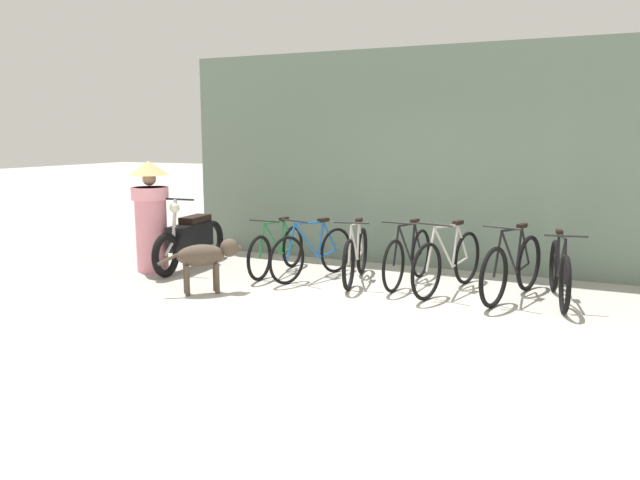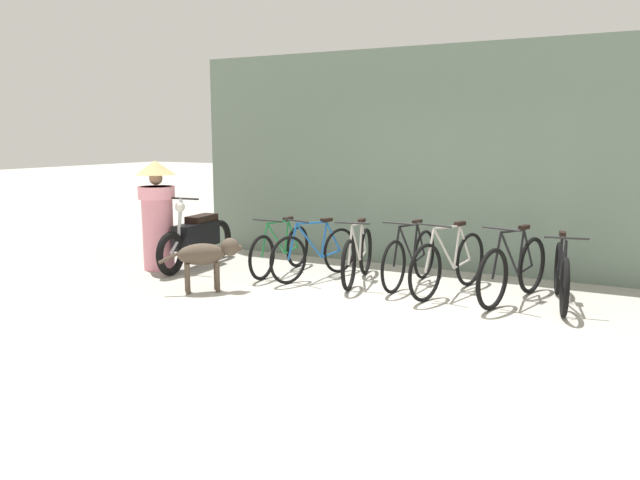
{
  "view_description": "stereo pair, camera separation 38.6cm",
  "coord_description": "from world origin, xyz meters",
  "px_view_note": "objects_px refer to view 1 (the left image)",
  "views": [
    {
      "loc": [
        2.27,
        -6.09,
        1.94
      ],
      "look_at": [
        -0.91,
        0.9,
        0.65
      ],
      "focal_mm": 35.0,
      "sensor_mm": 36.0,
      "label": 1
    },
    {
      "loc": [
        2.62,
        -5.92,
        1.94
      ],
      "look_at": [
        -0.91,
        0.9,
        0.65
      ],
      "focal_mm": 35.0,
      "sensor_mm": 36.0,
      "label": 2
    }
  ],
  "objects_px": {
    "bicycle_1": "(313,253)",
    "bicycle_5": "(512,268)",
    "bicycle_3": "(408,257)",
    "stray_dog": "(207,256)",
    "bicycle_4": "(448,263)",
    "motorcycle": "(190,239)",
    "bicycle_6": "(559,273)",
    "bicycle_0": "(277,250)",
    "bicycle_2": "(356,256)",
    "person_in_robes": "(151,212)"
  },
  "relations": [
    {
      "from": "bicycle_1",
      "to": "bicycle_6",
      "type": "bearing_deg",
      "value": 109.67
    },
    {
      "from": "stray_dog",
      "to": "person_in_robes",
      "type": "relative_size",
      "value": 0.52
    },
    {
      "from": "bicycle_4",
      "to": "motorcycle",
      "type": "distance_m",
      "value": 3.8
    },
    {
      "from": "bicycle_0",
      "to": "bicycle_6",
      "type": "bearing_deg",
      "value": 91.23
    },
    {
      "from": "bicycle_0",
      "to": "bicycle_1",
      "type": "bearing_deg",
      "value": 86.08
    },
    {
      "from": "bicycle_3",
      "to": "motorcycle",
      "type": "xyz_separation_m",
      "value": [
        -3.23,
        -0.31,
        0.07
      ]
    },
    {
      "from": "stray_dog",
      "to": "bicycle_3",
      "type": "bearing_deg",
      "value": -8.84
    },
    {
      "from": "bicycle_4",
      "to": "person_in_robes",
      "type": "bearing_deg",
      "value": -67.93
    },
    {
      "from": "bicycle_1",
      "to": "bicycle_3",
      "type": "relative_size",
      "value": 0.96
    },
    {
      "from": "motorcycle",
      "to": "stray_dog",
      "type": "height_order",
      "value": "motorcycle"
    },
    {
      "from": "bicycle_2",
      "to": "bicycle_3",
      "type": "height_order",
      "value": "bicycle_3"
    },
    {
      "from": "bicycle_1",
      "to": "bicycle_5",
      "type": "relative_size",
      "value": 0.92
    },
    {
      "from": "bicycle_1",
      "to": "bicycle_4",
      "type": "xyz_separation_m",
      "value": [
        1.86,
        0.02,
        0.02
      ]
    },
    {
      "from": "bicycle_1",
      "to": "bicycle_4",
      "type": "distance_m",
      "value": 1.86
    },
    {
      "from": "bicycle_0",
      "to": "motorcycle",
      "type": "height_order",
      "value": "motorcycle"
    },
    {
      "from": "bicycle_5",
      "to": "stray_dog",
      "type": "distance_m",
      "value": 3.71
    },
    {
      "from": "bicycle_1",
      "to": "bicycle_6",
      "type": "relative_size",
      "value": 0.93
    },
    {
      "from": "bicycle_0",
      "to": "bicycle_1",
      "type": "height_order",
      "value": "bicycle_1"
    },
    {
      "from": "bicycle_6",
      "to": "person_in_robes",
      "type": "height_order",
      "value": "person_in_robes"
    },
    {
      "from": "bicycle_0",
      "to": "motorcycle",
      "type": "distance_m",
      "value": 1.37
    },
    {
      "from": "bicycle_3",
      "to": "stray_dog",
      "type": "relative_size",
      "value": 1.98
    },
    {
      "from": "motorcycle",
      "to": "bicycle_6",
      "type": "bearing_deg",
      "value": 87.06
    },
    {
      "from": "bicycle_0",
      "to": "bicycle_3",
      "type": "height_order",
      "value": "bicycle_3"
    },
    {
      "from": "bicycle_2",
      "to": "motorcycle",
      "type": "xyz_separation_m",
      "value": [
        -2.55,
        -0.18,
        0.08
      ]
    },
    {
      "from": "bicycle_1",
      "to": "bicycle_6",
      "type": "height_order",
      "value": "bicycle_6"
    },
    {
      "from": "bicycle_0",
      "to": "bicycle_5",
      "type": "distance_m",
      "value": 3.22
    },
    {
      "from": "bicycle_0",
      "to": "bicycle_6",
      "type": "height_order",
      "value": "bicycle_6"
    },
    {
      "from": "bicycle_5",
      "to": "person_in_robes",
      "type": "distance_m",
      "value": 5.0
    },
    {
      "from": "bicycle_2",
      "to": "bicycle_0",
      "type": "bearing_deg",
      "value": -100.26
    },
    {
      "from": "motorcycle",
      "to": "person_in_robes",
      "type": "xyz_separation_m",
      "value": [
        -0.37,
        -0.41,
        0.42
      ]
    },
    {
      "from": "motorcycle",
      "to": "bicycle_4",
      "type": "bearing_deg",
      "value": 86.85
    },
    {
      "from": "bicycle_5",
      "to": "motorcycle",
      "type": "height_order",
      "value": "motorcycle"
    },
    {
      "from": "bicycle_1",
      "to": "stray_dog",
      "type": "bearing_deg",
      "value": -15.23
    },
    {
      "from": "bicycle_0",
      "to": "bicycle_2",
      "type": "height_order",
      "value": "bicycle_2"
    },
    {
      "from": "bicycle_1",
      "to": "person_in_robes",
      "type": "distance_m",
      "value": 2.42
    },
    {
      "from": "bicycle_6",
      "to": "bicycle_5",
      "type": "bearing_deg",
      "value": -89.79
    },
    {
      "from": "bicycle_2",
      "to": "bicycle_6",
      "type": "bearing_deg",
      "value": 79.97
    },
    {
      "from": "bicycle_0",
      "to": "bicycle_6",
      "type": "distance_m",
      "value": 3.74
    },
    {
      "from": "bicycle_5",
      "to": "bicycle_0",
      "type": "bearing_deg",
      "value": -75.66
    },
    {
      "from": "bicycle_5",
      "to": "stray_dog",
      "type": "relative_size",
      "value": 2.06
    },
    {
      "from": "bicycle_2",
      "to": "motorcycle",
      "type": "height_order",
      "value": "motorcycle"
    },
    {
      "from": "bicycle_1",
      "to": "bicycle_5",
      "type": "bearing_deg",
      "value": 107.91
    },
    {
      "from": "bicycle_6",
      "to": "stray_dog",
      "type": "relative_size",
      "value": 2.03
    },
    {
      "from": "bicycle_3",
      "to": "stray_dog",
      "type": "xyz_separation_m",
      "value": [
        -2.14,
        -1.47,
        0.11
      ]
    },
    {
      "from": "bicycle_4",
      "to": "stray_dog",
      "type": "height_order",
      "value": "bicycle_4"
    },
    {
      "from": "bicycle_0",
      "to": "bicycle_4",
      "type": "height_order",
      "value": "bicycle_4"
    },
    {
      "from": "bicycle_3",
      "to": "person_in_robes",
      "type": "height_order",
      "value": "person_in_robes"
    },
    {
      "from": "bicycle_2",
      "to": "stray_dog",
      "type": "height_order",
      "value": "bicycle_2"
    },
    {
      "from": "bicycle_3",
      "to": "bicycle_6",
      "type": "relative_size",
      "value": 0.98
    },
    {
      "from": "bicycle_2",
      "to": "bicycle_3",
      "type": "relative_size",
      "value": 1.0
    }
  ]
}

